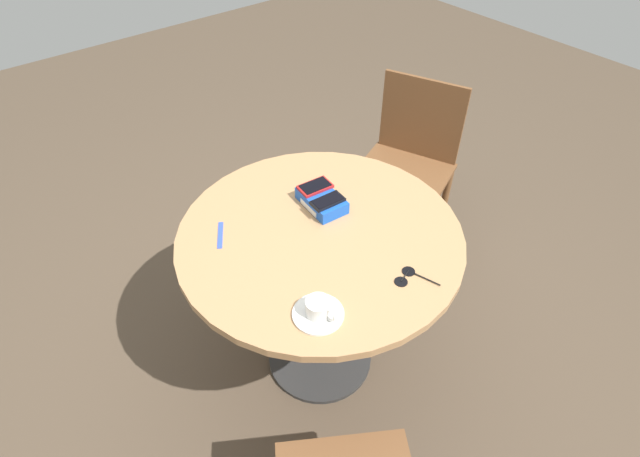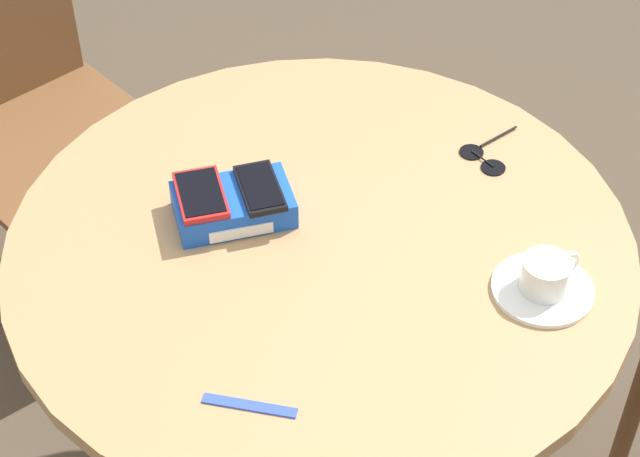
# 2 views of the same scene
# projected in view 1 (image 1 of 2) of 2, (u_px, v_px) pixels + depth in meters

# --- Properties ---
(ground_plane) EXTENTS (8.00, 8.00, 0.00)m
(ground_plane) POSITION_uv_depth(u_px,v_px,m) (320.00, 357.00, 2.23)
(ground_plane) COLOR brown
(round_table) EXTENTS (0.99, 0.99, 0.76)m
(round_table) POSITION_uv_depth(u_px,v_px,m) (320.00, 259.00, 1.80)
(round_table) COLOR #2D2D2D
(round_table) RESTS_ON ground_plane
(phone_box) EXTENTS (0.19, 0.13, 0.05)m
(phone_box) POSITION_uv_depth(u_px,v_px,m) (322.00, 200.00, 1.80)
(phone_box) COLOR blue
(phone_box) RESTS_ON round_table
(phone_red) EXTENTS (0.08, 0.13, 0.01)m
(phone_red) POSITION_uv_depth(u_px,v_px,m) (315.00, 187.00, 1.81)
(phone_red) COLOR red
(phone_red) RESTS_ON phone_box
(phone_black) EXTENTS (0.07, 0.12, 0.01)m
(phone_black) POSITION_uv_depth(u_px,v_px,m) (328.00, 201.00, 1.75)
(phone_black) COLOR black
(phone_black) RESTS_ON phone_box
(saucer) EXTENTS (0.15, 0.15, 0.01)m
(saucer) POSITION_uv_depth(u_px,v_px,m) (318.00, 314.00, 1.45)
(saucer) COLOR white
(saucer) RESTS_ON round_table
(coffee_cup) EXTENTS (0.10, 0.07, 0.05)m
(coffee_cup) POSITION_uv_depth(u_px,v_px,m) (319.00, 308.00, 1.43)
(coffee_cup) COLOR white
(coffee_cup) RESTS_ON saucer
(lanyard_strap) EXTENTS (0.12, 0.08, 0.00)m
(lanyard_strap) POSITION_uv_depth(u_px,v_px,m) (220.00, 235.00, 1.70)
(lanyard_strap) COLOR blue
(lanyard_strap) RESTS_ON round_table
(sunglasses) EXTENTS (0.12, 0.10, 0.01)m
(sunglasses) POSITION_uv_depth(u_px,v_px,m) (407.00, 277.00, 1.56)
(sunglasses) COLOR black
(sunglasses) RESTS_ON round_table
(chair_near_window) EXTENTS (0.57, 0.57, 0.88)m
(chair_near_window) POSITION_uv_depth(u_px,v_px,m) (406.00, 167.00, 2.49)
(chair_near_window) COLOR brown
(chair_near_window) RESTS_ON ground_plane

